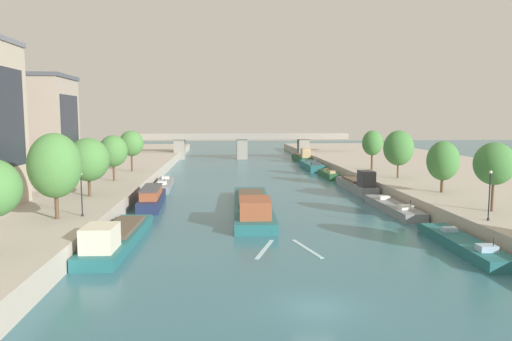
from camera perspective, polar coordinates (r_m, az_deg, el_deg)
ground_plane at (r=29.01m, az=7.38°, el=-16.24°), size 400.00×400.00×0.00m
quay_left at (r=86.89m, az=-23.80°, el=-0.83°), size 36.00×170.00×1.96m
quay_right at (r=91.18m, az=21.99°, el=-0.43°), size 36.00×170.00×1.96m
barge_midriver at (r=55.20m, az=-0.42°, el=-4.28°), size 5.01×25.08×2.96m
wake_behind_barge at (r=40.75m, az=3.63°, el=-9.44°), size 5.60×5.98×0.03m
moored_boat_left_far at (r=43.06m, az=-16.62°, el=-7.68°), size 3.76×16.95×2.91m
moored_boat_left_upstream at (r=61.04m, az=-12.51°, el=-3.24°), size 3.04×13.12×2.49m
moored_boat_left_second at (r=76.74m, az=-11.05°, el=-1.62°), size 2.88×14.00×2.15m
moored_boat_right_gap_after at (r=43.84m, az=23.78°, el=-8.16°), size 2.78×13.37×2.08m
moored_boat_right_midway at (r=58.80m, az=16.20°, el=-4.24°), size 2.98×14.19×2.07m
moored_boat_right_downstream at (r=72.99m, az=12.20°, el=-1.64°), size 2.68×15.19×3.62m
moored_boat_right_near at (r=88.72m, az=8.75°, el=-0.47°), size 2.00×10.31×2.22m
moored_boat_right_lone at (r=103.33m, az=6.78°, el=0.59°), size 3.42×15.78×2.44m
moored_boat_right_second at (r=120.64m, az=5.63°, el=1.62°), size 3.15×14.68×3.59m
tree_left_past_mid at (r=46.00m, az=-23.21°, el=0.54°), size 4.67×4.67×7.83m
tree_left_nearest at (r=58.05m, az=-19.66°, el=1.24°), size 4.79×4.79×6.85m
tree_left_distant at (r=71.54m, az=-16.93°, el=2.26°), size 4.10×4.10×6.64m
tree_left_far at (r=83.20m, az=-14.88°, el=3.18°), size 4.09×4.09×6.96m
tree_right_nearest at (r=51.39m, az=26.93°, el=0.73°), size 3.88×3.88×6.80m
tree_right_past_mid at (r=62.01m, az=21.73°, el=1.10°), size 3.88×3.88×6.34m
tree_right_distant at (r=74.60m, az=16.90°, el=2.62°), size 4.53×4.53×7.26m
tree_right_end_of_row at (r=85.56m, az=13.94°, el=3.25°), size 3.61×3.61×6.93m
lamppost_left_bank at (r=46.71m, az=-20.40°, el=-2.48°), size 0.28×0.28×4.12m
lamppost_right_bank at (r=46.85m, az=26.47°, el=-2.48°), size 0.28×0.28×4.51m
building_left_tall at (r=70.14m, az=-26.48°, el=4.33°), size 12.82×9.28×14.82m
bridge_far at (r=126.89m, az=-1.71°, el=3.36°), size 57.39×4.40×6.87m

